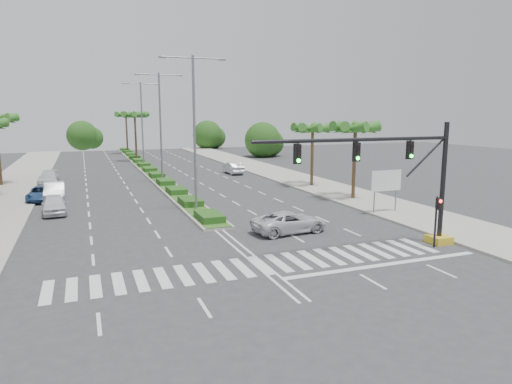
% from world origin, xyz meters
% --- Properties ---
extents(ground, '(160.00, 160.00, 0.00)m').
position_xyz_m(ground, '(0.00, 0.00, 0.00)').
color(ground, '#333335').
rests_on(ground, ground).
extents(footpath_right, '(6.00, 120.00, 0.15)m').
position_xyz_m(footpath_right, '(15.20, 20.00, 0.07)').
color(footpath_right, gray).
rests_on(footpath_right, ground).
extents(median, '(2.20, 75.00, 0.20)m').
position_xyz_m(median, '(0.00, 45.00, 0.10)').
color(median, gray).
rests_on(median, ground).
extents(median_grass, '(1.80, 75.00, 0.04)m').
position_xyz_m(median_grass, '(0.00, 45.00, 0.22)').
color(median_grass, '#365C1F').
rests_on(median_grass, median).
extents(signal_gantry, '(12.60, 1.20, 7.20)m').
position_xyz_m(signal_gantry, '(9.27, -0.00, 3.46)').
color(signal_gantry, gold).
rests_on(signal_gantry, ground).
extents(pedestrian_signal, '(0.28, 0.36, 3.00)m').
position_xyz_m(pedestrian_signal, '(10.60, -0.68, 2.04)').
color(pedestrian_signal, black).
rests_on(pedestrian_signal, ground).
extents(direction_sign, '(2.70, 0.11, 3.40)m').
position_xyz_m(direction_sign, '(13.50, 7.99, 2.45)').
color(direction_sign, slate).
rests_on(direction_sign, ground).
extents(palm_right_near, '(4.57, 4.68, 7.05)m').
position_xyz_m(palm_right_near, '(14.50, 14.00, 6.20)').
color(palm_right_near, brown).
rests_on(palm_right_near, ground).
extents(palm_right_far, '(4.57, 4.68, 6.75)m').
position_xyz_m(palm_right_far, '(14.50, 22.00, 5.91)').
color(palm_right_far, brown).
rests_on(palm_right_far, ground).
extents(palm_median_a, '(4.57, 4.68, 8.05)m').
position_xyz_m(palm_median_a, '(0.00, 55.00, 7.17)').
color(palm_median_a, brown).
rests_on(palm_median_a, ground).
extents(palm_median_b, '(4.57, 4.68, 8.05)m').
position_xyz_m(palm_median_b, '(0.00, 70.00, 7.17)').
color(palm_median_b, brown).
rests_on(palm_median_b, ground).
extents(streetlight_near, '(5.10, 0.25, 12.00)m').
position_xyz_m(streetlight_near, '(0.00, 14.00, 6.81)').
color(streetlight_near, slate).
rests_on(streetlight_near, ground).
extents(streetlight_mid, '(5.10, 0.25, 12.00)m').
position_xyz_m(streetlight_mid, '(0.00, 30.00, 6.81)').
color(streetlight_mid, slate).
rests_on(streetlight_mid, ground).
extents(streetlight_far, '(5.10, 0.25, 12.00)m').
position_xyz_m(streetlight_far, '(0.00, 46.00, 6.81)').
color(streetlight_far, slate).
rests_on(streetlight_far, ground).
extents(car_parked_a, '(2.02, 4.43, 1.48)m').
position_xyz_m(car_parked_a, '(-10.48, 17.07, 0.74)').
color(car_parked_a, silver).
rests_on(car_parked_a, ground).
extents(car_parked_b, '(1.86, 4.92, 1.60)m').
position_xyz_m(car_parked_b, '(-10.74, 23.29, 0.80)').
color(car_parked_b, '#BBBBC0').
rests_on(car_parked_b, ground).
extents(car_parked_c, '(2.42, 4.79, 1.30)m').
position_xyz_m(car_parked_c, '(-11.80, 23.28, 0.65)').
color(car_parked_c, navy).
rests_on(car_parked_c, ground).
extents(car_parked_d, '(2.16, 4.93, 1.41)m').
position_xyz_m(car_parked_d, '(-11.80, 33.36, 0.71)').
color(car_parked_d, silver).
rests_on(car_parked_d, ground).
extents(car_crossing, '(5.20, 2.77, 1.39)m').
position_xyz_m(car_crossing, '(4.18, 5.48, 0.69)').
color(car_crossing, silver).
rests_on(car_crossing, ground).
extents(car_right, '(1.75, 4.56, 1.48)m').
position_xyz_m(car_right, '(9.90, 34.90, 0.74)').
color(car_right, silver).
rests_on(car_right, ground).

